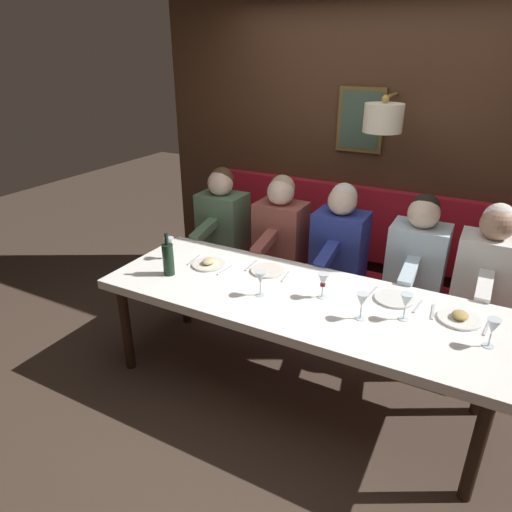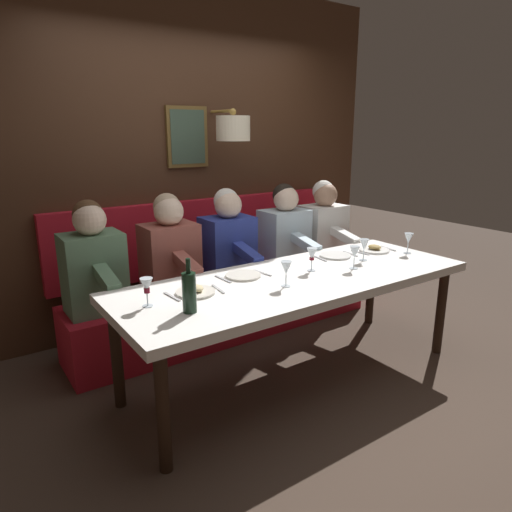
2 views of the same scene
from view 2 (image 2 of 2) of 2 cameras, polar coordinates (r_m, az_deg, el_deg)
ground_plane at (r=3.39m, az=4.92°, el=-14.56°), size 12.00×12.00×0.00m
dining_table at (r=3.11m, az=5.21°, el=-3.67°), size 0.90×2.49×0.74m
banquette_bench at (r=3.94m, az=-3.30°, el=-6.41°), size 0.52×2.69×0.45m
back_wall_panel at (r=4.18m, az=-7.71°, el=10.83°), size 0.59×3.89×2.90m
diner_nearest at (r=4.38m, az=8.36°, el=3.72°), size 0.60×0.40×0.79m
diner_near at (r=4.08m, az=3.58°, el=3.01°), size 0.60×0.40×0.79m
diner_middle at (r=3.75m, az=-3.50°, el=1.91°), size 0.60×0.40×0.79m
diner_far at (r=3.52m, az=-10.64°, el=0.78°), size 0.60×0.40×0.79m
diner_farthest at (r=3.34m, az=-19.58°, el=-0.66°), size 0.60×0.40×0.79m
place_setting_0 at (r=2.78m, az=-7.51°, el=-4.33°), size 0.24×0.32×0.05m
place_setting_1 at (r=3.61m, az=9.82°, el=0.06°), size 0.24×0.33×0.01m
place_setting_2 at (r=3.84m, az=14.51°, el=0.82°), size 0.24×0.32×0.05m
place_setting_3 at (r=3.08m, az=-1.60°, el=-2.42°), size 0.24×0.32×0.01m
wine_glass_0 at (r=3.52m, az=13.29°, el=1.31°), size 0.07×0.07×0.16m
wine_glass_1 at (r=2.86m, az=3.77°, el=-1.57°), size 0.07×0.07×0.16m
wine_glass_2 at (r=2.60m, az=-13.43°, el=-3.71°), size 0.07×0.07×0.16m
wine_glass_3 at (r=3.19m, az=6.95°, el=0.15°), size 0.07×0.07×0.16m
wine_glass_4 at (r=3.82m, az=18.41°, el=2.02°), size 0.07×0.07×0.16m
wine_glass_5 at (r=3.29m, az=12.14°, el=0.40°), size 0.07×0.07×0.16m
wine_bottle at (r=2.48m, az=-8.30°, el=-4.41°), size 0.08×0.08×0.30m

